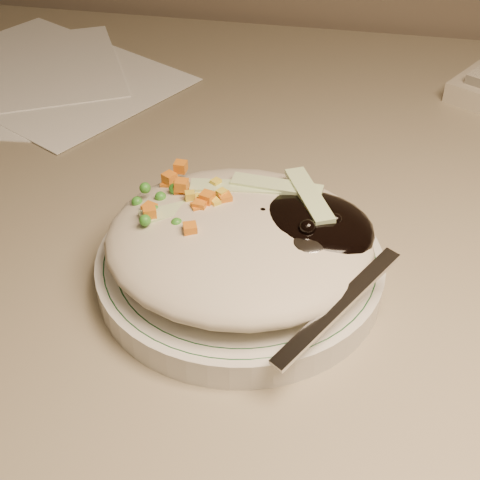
# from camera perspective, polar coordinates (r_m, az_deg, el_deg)

# --- Properties ---
(desk) EXTENTS (1.40, 0.70, 0.74)m
(desk) POSITION_cam_1_polar(r_m,az_deg,el_deg) (0.75, 7.95, -7.46)
(desk) COLOR gray
(desk) RESTS_ON ground
(plate) EXTENTS (0.21, 0.21, 0.02)m
(plate) POSITION_cam_1_polar(r_m,az_deg,el_deg) (0.50, -0.00, -2.32)
(plate) COLOR silver
(plate) RESTS_ON desk
(plate_rim) EXTENTS (0.20, 0.20, 0.00)m
(plate_rim) POSITION_cam_1_polar(r_m,az_deg,el_deg) (0.49, -0.00, -1.45)
(plate_rim) COLOR #144723
(plate_rim) RESTS_ON plate
(meal) EXTENTS (0.21, 0.19, 0.05)m
(meal) POSITION_cam_1_polar(r_m,az_deg,el_deg) (0.48, 0.49, 0.40)
(meal) COLOR #BEB39A
(meal) RESTS_ON plate
(papers) EXTENTS (0.43, 0.34, 0.00)m
(papers) POSITION_cam_1_polar(r_m,az_deg,el_deg) (0.83, -19.72, 12.82)
(papers) COLOR white
(papers) RESTS_ON desk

